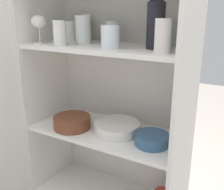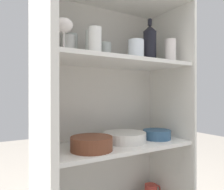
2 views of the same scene
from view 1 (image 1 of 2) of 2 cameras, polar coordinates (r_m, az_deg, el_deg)
name	(u,v)px [view 1 (image 1 of 2)]	position (r m, az deg, el deg)	size (l,w,h in m)	color
cupboard_back_panel	(123,109)	(1.53, 2.45, -3.16)	(0.82, 0.02, 1.47)	silver
cupboard_side_left	(49,107)	(1.61, -13.52, -2.59)	(0.02, 0.39, 1.47)	white
cupboard_side_right	(183,138)	(1.25, 15.26, -9.02)	(0.02, 0.39, 1.47)	white
shelf_board_middle	(107,132)	(1.41, -1.09, -8.00)	(0.79, 0.35, 0.02)	white
shelf_board_upper	(107,48)	(1.28, -1.21, 10.27)	(0.79, 0.35, 0.02)	white
tumbler_glass_0	(83,30)	(1.35, -6.32, 13.93)	(0.08, 0.08, 0.14)	white
tumbler_glass_1	(71,31)	(1.46, -8.97, 13.52)	(0.07, 0.07, 0.11)	white
tumbler_glass_2	(170,34)	(1.27, 12.44, 12.76)	(0.07, 0.07, 0.11)	white
tumbler_glass_3	(86,28)	(1.49, -5.76, 14.36)	(0.06, 0.06, 0.14)	white
tumbler_glass_4	(112,32)	(1.36, 0.02, 13.47)	(0.07, 0.07, 0.11)	white
tumbler_glass_5	(110,37)	(1.17, -0.36, 12.54)	(0.08, 0.08, 0.10)	white
tumbler_glass_6	(60,33)	(1.29, -11.33, 13.06)	(0.06, 0.06, 0.12)	white
tumbler_glass_7	(163,36)	(1.06, 10.98, 12.51)	(0.06, 0.06, 0.13)	silver
wine_glass_0	(39,23)	(1.39, -15.65, 14.86)	(0.08, 0.08, 0.14)	silver
wine_bottle	(156,21)	(1.17, 9.53, 15.58)	(0.08, 0.08, 0.27)	black
plate_stack_white	(117,127)	(1.37, 1.09, -7.06)	(0.24, 0.24, 0.05)	silver
mixing_bowl_large	(72,122)	(1.44, -8.69, -5.72)	(0.20, 0.20, 0.07)	brown
serving_bowl_small	(152,139)	(1.27, 8.67, -9.40)	(0.16, 0.16, 0.05)	#33567A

